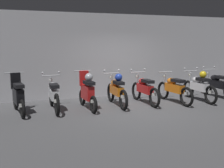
{
  "coord_description": "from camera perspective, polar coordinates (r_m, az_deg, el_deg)",
  "views": [
    {
      "loc": [
        -3.42,
        -7.48,
        2.05
      ],
      "look_at": [
        -0.71,
        0.51,
        0.75
      ],
      "focal_mm": 42.94,
      "sensor_mm": 36.0,
      "label": 1
    }
  ],
  "objects": [
    {
      "name": "back_wall",
      "position": [
        10.45,
        0.39,
        6.1
      ],
      "size": [
        16.0,
        0.3,
        3.13
      ],
      "primitive_type": "cube",
      "color": "#ADADB2",
      "rests_on": "ground"
    },
    {
      "name": "motorbike_slot_4",
      "position": [
        9.16,
        6.94,
        -1.1
      ],
      "size": [
        0.59,
        1.95,
        1.15
      ],
      "color": "black",
      "rests_on": "ground"
    },
    {
      "name": "motorbike_slot_3",
      "position": [
        8.76,
        0.98,
        -1.25
      ],
      "size": [
        0.59,
        1.95,
        1.15
      ],
      "color": "black",
      "rests_on": "ground"
    },
    {
      "name": "motorbike_slot_5",
      "position": [
        9.46,
        13.03,
        -0.96
      ],
      "size": [
        0.56,
        1.95,
        1.03
      ],
      "color": "black",
      "rests_on": "ground"
    },
    {
      "name": "motorbike_slot_7",
      "position": [
        10.85,
        21.51,
        -0.11
      ],
      "size": [
        0.59,
        1.95,
        1.15
      ],
      "color": "black",
      "rests_on": "ground"
    },
    {
      "name": "motorbike_slot_6",
      "position": [
        10.02,
        18.03,
        -0.42
      ],
      "size": [
        0.59,
        1.95,
        1.15
      ],
      "color": "black",
      "rests_on": "ground"
    },
    {
      "name": "motorbike_slot_1",
      "position": [
        8.34,
        -12.33,
        -2.21
      ],
      "size": [
        0.59,
        1.95,
        1.15
      ],
      "color": "black",
      "rests_on": "ground"
    },
    {
      "name": "ground_plane",
      "position": [
        8.48,
        5.68,
        -5.28
      ],
      "size": [
        80.0,
        80.0,
        0.0
      ],
      "primitive_type": "plane",
      "color": "#4C4C4F"
    },
    {
      "name": "motorbike_slot_0",
      "position": [
        8.25,
        -19.36,
        -2.4
      ],
      "size": [
        0.56,
        1.67,
        1.18
      ],
      "color": "black",
      "rests_on": "ground"
    },
    {
      "name": "motorbike_slot_2",
      "position": [
        8.35,
        -5.3,
        -1.53
      ],
      "size": [
        0.56,
        1.68,
        1.18
      ],
      "color": "black",
      "rests_on": "ground"
    }
  ]
}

